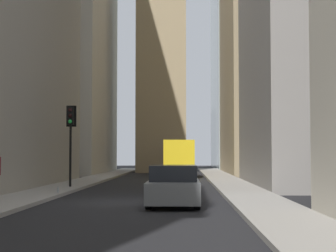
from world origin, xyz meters
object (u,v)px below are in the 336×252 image
at_px(delivery_truck, 179,159).
at_px(hatchback_grey, 174,187).
at_px(traffic_light_midblock, 71,127).
at_px(discarded_bottle, 58,190).

distance_m(delivery_truck, hatchback_grey, 23.62).
distance_m(delivery_truck, traffic_light_midblock, 15.73).
height_order(delivery_truck, traffic_light_midblock, traffic_light_midblock).
xyz_separation_m(delivery_truck, traffic_light_midblock, (-14.64, 5.48, 1.75)).
bearing_deg(traffic_light_midblock, hatchback_grey, -148.55).
bearing_deg(delivery_truck, traffic_light_midblock, 159.46).
bearing_deg(discarded_bottle, hatchback_grey, -131.17).
height_order(hatchback_grey, discarded_bottle, hatchback_grey).
xyz_separation_m(delivery_truck, discarded_bottle, (-19.17, 5.07, -1.21)).
distance_m(hatchback_grey, traffic_light_midblock, 10.82).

